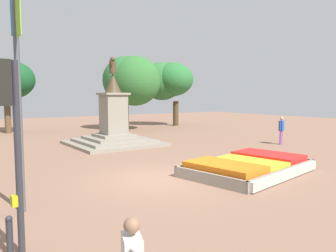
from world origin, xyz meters
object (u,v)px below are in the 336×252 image
(kerb_bollard_mid_a, at_px, (10,235))
(flower_planter, at_px, (249,166))
(statue_monument, at_px, (114,127))
(traffic_light_near_crossing, at_px, (10,123))
(banner_pole, at_px, (17,71))
(pedestrian_near_planter, at_px, (281,128))

(kerb_bollard_mid_a, bearing_deg, flower_planter, 12.26)
(statue_monument, distance_m, traffic_light_near_crossing, 14.15)
(flower_planter, bearing_deg, traffic_light_near_crossing, -166.96)
(flower_planter, xyz_separation_m, banner_pole, (-8.00, 0.47, 3.29))
(pedestrian_near_planter, relative_size, kerb_bollard_mid_a, 2.24)
(statue_monument, height_order, pedestrian_near_planter, statue_monument)
(flower_planter, height_order, banner_pole, banner_pole)
(flower_planter, xyz_separation_m, kerb_bollard_mid_a, (-8.69, -1.89, 0.14))
(traffic_light_near_crossing, relative_size, pedestrian_near_planter, 2.09)
(statue_monument, xyz_separation_m, traffic_light_near_crossing, (-7.64, -11.83, 1.41))
(traffic_light_near_crossing, xyz_separation_m, banner_pole, (0.61, 2.46, 1.09))
(statue_monument, relative_size, banner_pole, 0.82)
(traffic_light_near_crossing, relative_size, banner_pole, 0.56)
(pedestrian_near_planter, bearing_deg, kerb_bollard_mid_a, -159.99)
(flower_planter, height_order, statue_monument, statue_monument)
(pedestrian_near_planter, bearing_deg, traffic_light_near_crossing, -159.57)
(banner_pole, bearing_deg, pedestrian_near_planter, 12.84)
(banner_pole, relative_size, pedestrian_near_planter, 3.76)
(statue_monument, xyz_separation_m, banner_pole, (-7.04, -9.37, 2.50))
(banner_pole, bearing_deg, statue_monument, 53.08)
(flower_planter, bearing_deg, kerb_bollard_mid_a, -167.74)
(flower_planter, relative_size, statue_monument, 1.02)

